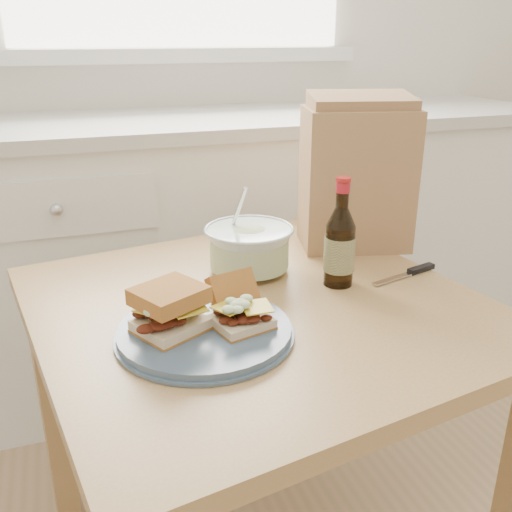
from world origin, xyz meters
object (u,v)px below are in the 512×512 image
object	(u,v)px
dining_table	(258,347)
plate	(205,332)
beer_bottle	(340,245)
paper_bag	(356,179)

from	to	relation	value
dining_table	plate	distance (m)	0.20
beer_bottle	dining_table	bearing A→B (deg)	-154.37
beer_bottle	paper_bag	xyz separation A→B (m)	(0.15, 0.21, 0.08)
plate	beer_bottle	world-z (taller)	beer_bottle
dining_table	paper_bag	distance (m)	0.49
plate	paper_bag	bearing A→B (deg)	35.76
dining_table	plate	size ratio (longest dim) A/B	3.17
beer_bottle	paper_bag	distance (m)	0.27
plate	paper_bag	world-z (taller)	paper_bag
plate	dining_table	bearing A→B (deg)	37.03
dining_table	beer_bottle	xyz separation A→B (m)	(0.19, 0.03, 0.19)
plate	beer_bottle	distance (m)	0.36
dining_table	plate	bearing A→B (deg)	-152.32
dining_table	beer_bottle	bearing A→B (deg)	-1.52
beer_bottle	paper_bag	bearing A→B (deg)	72.95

